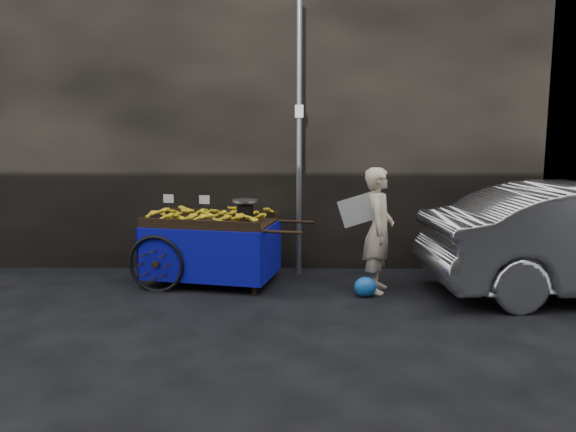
{
  "coord_description": "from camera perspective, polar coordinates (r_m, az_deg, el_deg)",
  "views": [
    {
      "loc": [
        0.24,
        -6.92,
        2.14
      ],
      "look_at": [
        0.15,
        0.5,
        1.0
      ],
      "focal_mm": 35.0,
      "sensor_mm": 36.0,
      "label": 1
    }
  ],
  "objects": [
    {
      "name": "street_pole",
      "position": [
        8.22,
        1.13,
        7.84
      ],
      "size": [
        0.12,
        0.1,
        4.0
      ],
      "color": "slate",
      "rests_on": "ground"
    },
    {
      "name": "plastic_bag",
      "position": [
        7.36,
        7.85,
        -7.15
      ],
      "size": [
        0.29,
        0.23,
        0.26
      ],
      "primitive_type": "ellipsoid",
      "color": "blue",
      "rests_on": "ground"
    },
    {
      "name": "banana_cart",
      "position": [
        7.91,
        -8.14,
        -1.16
      ],
      "size": [
        2.52,
        1.51,
        1.28
      ],
      "rotation": [
        0.0,
        0.0,
        -0.21
      ],
      "color": "black",
      "rests_on": "ground"
    },
    {
      "name": "vendor",
      "position": [
        7.49,
        9.18,
        -1.41
      ],
      "size": [
        0.83,
        0.68,
        1.65
      ],
      "rotation": [
        0.0,
        0.0,
        1.33
      ],
      "color": "beige",
      "rests_on": "ground"
    },
    {
      "name": "ground",
      "position": [
        7.24,
        -1.25,
        -8.41
      ],
      "size": [
        80.0,
        80.0,
        0.0
      ],
      "primitive_type": "plane",
      "color": "black",
      "rests_on": "ground"
    },
    {
      "name": "building_wall",
      "position": [
        9.52,
        1.65,
        10.93
      ],
      "size": [
        13.5,
        2.0,
        5.0
      ],
      "color": "black",
      "rests_on": "ground"
    }
  ]
}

